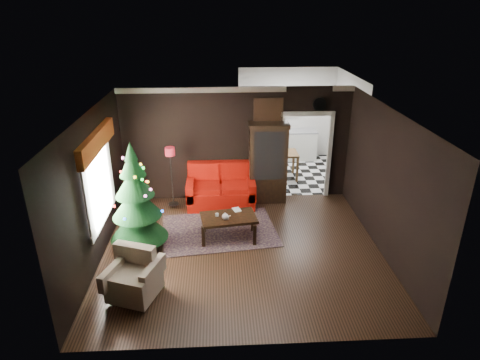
{
  "coord_description": "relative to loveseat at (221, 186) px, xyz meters",
  "views": [
    {
      "loc": [
        -0.43,
        -7.06,
        4.58
      ],
      "look_at": [
        0.0,
        0.9,
        1.15
      ],
      "focal_mm": 31.01,
      "sensor_mm": 36.0,
      "label": 1
    }
  ],
  "objects": [
    {
      "name": "wall_clock",
      "position": [
        2.35,
        0.4,
        1.88
      ],
      "size": [
        0.32,
        0.32,
        0.06
      ],
      "primitive_type": "cylinder",
      "color": "silver",
      "rests_on": "wall_back"
    },
    {
      "name": "cup_a",
      "position": [
        -0.1,
        -1.54,
        0.05
      ],
      "size": [
        0.09,
        0.09,
        0.06
      ],
      "primitive_type": "cylinder",
      "rotation": [
        0.0,
        0.0,
        0.28
      ],
      "color": "silver",
      "rests_on": "coffee_table"
    },
    {
      "name": "doorway",
      "position": [
        2.1,
        0.45,
        0.55
      ],
      "size": [
        1.1,
        0.1,
        2.1
      ],
      "primitive_type": null,
      "color": "silver",
      "rests_on": "ground"
    },
    {
      "name": "kitchen_counter",
      "position": [
        2.1,
        3.15,
        -0.05
      ],
      "size": [
        1.8,
        0.6,
        0.9
      ],
      "primitive_type": "cube",
      "color": "white",
      "rests_on": "ground"
    },
    {
      "name": "wall_right",
      "position": [
        3.15,
        -2.05,
        0.9
      ],
      "size": [
        0.0,
        5.5,
        5.5
      ],
      "primitive_type": "plane",
      "rotation": [
        1.57,
        0.0,
        -1.57
      ],
      "color": "black",
      "rests_on": "ground"
    },
    {
      "name": "left_window",
      "position": [
        -2.31,
        -1.85,
        0.95
      ],
      "size": [
        0.05,
        1.6,
        1.4
      ],
      "primitive_type": "cube",
      "color": "white",
      "rests_on": "wall_left"
    },
    {
      "name": "wall_left",
      "position": [
        -2.35,
        -2.05,
        0.9
      ],
      "size": [
        0.0,
        5.5,
        5.5
      ],
      "primitive_type": "plane",
      "rotation": [
        1.57,
        0.0,
        1.57
      ],
      "color": "black",
      "rests_on": "ground"
    },
    {
      "name": "kitchen_floor",
      "position": [
        2.1,
        1.95,
        -0.5
      ],
      "size": [
        3.0,
        3.0,
        0.0
      ],
      "primitive_type": "plane",
      "color": "white",
      "rests_on": "ground"
    },
    {
      "name": "floor",
      "position": [
        0.4,
        -2.05,
        -0.5
      ],
      "size": [
        5.5,
        5.5,
        0.0
      ],
      "primitive_type": "plane",
      "color": "black",
      "rests_on": "ground"
    },
    {
      "name": "christmas_tree",
      "position": [
        -1.67,
        -1.75,
        0.55
      ],
      "size": [
        1.24,
        1.24,
        2.19
      ],
      "primitive_type": null,
      "rotation": [
        0.0,
        0.0,
        0.08
      ],
      "color": "black",
      "rests_on": "ground"
    },
    {
      "name": "curio_cabinet",
      "position": [
        1.15,
        0.22,
        0.45
      ],
      "size": [
        0.9,
        0.45,
        1.9
      ],
      "primitive_type": null,
      "color": "black",
      "rests_on": "ground"
    },
    {
      "name": "armchair",
      "position": [
        -1.48,
        -3.39,
        -0.04
      ],
      "size": [
        0.98,
        0.98,
        0.78
      ],
      "primitive_type": null,
      "rotation": [
        0.0,
        0.0,
        -0.35
      ],
      "color": "tan",
      "rests_on": "ground"
    },
    {
      "name": "wall_front",
      "position": [
        0.4,
        -4.55,
        0.9
      ],
      "size": [
        5.5,
        0.0,
        5.5
      ],
      "primitive_type": "plane",
      "rotation": [
        -1.57,
        0.0,
        0.0
      ],
      "color": "black",
      "rests_on": "ground"
    },
    {
      "name": "cup_b",
      "position": [
        0.12,
        -1.68,
        0.05
      ],
      "size": [
        0.09,
        0.09,
        0.06
      ],
      "primitive_type": "cylinder",
      "rotation": [
        0.0,
        0.0,
        0.34
      ],
      "color": "silver",
      "rests_on": "coffee_table"
    },
    {
      "name": "kitchen_table",
      "position": [
        1.8,
        1.65,
        -0.12
      ],
      "size": [
        0.7,
        0.7,
        0.75
      ],
      "primitive_type": null,
      "color": "brown",
      "rests_on": "ground"
    },
    {
      "name": "valance",
      "position": [
        -2.23,
        -1.85,
        1.77
      ],
      "size": [
        0.12,
        2.1,
        0.35
      ],
      "primitive_type": "cube",
      "color": "maroon",
      "rests_on": "wall_left"
    },
    {
      "name": "painting",
      "position": [
        1.15,
        0.41,
        1.75
      ],
      "size": [
        0.62,
        0.05,
        0.52
      ],
      "primitive_type": "cube",
      "color": "#AF7D4B",
      "rests_on": "wall_back"
    },
    {
      "name": "wall_back",
      "position": [
        0.4,
        0.45,
        0.9
      ],
      "size": [
        5.5,
        0.0,
        5.5
      ],
      "primitive_type": "plane",
      "rotation": [
        1.57,
        0.0,
        0.0
      ],
      "color": "black",
      "rests_on": "ground"
    },
    {
      "name": "floor_lamp",
      "position": [
        -1.14,
        -0.13,
        0.33
      ],
      "size": [
        0.29,
        0.29,
        1.44
      ],
      "primitive_type": null,
      "rotation": [
        0.0,
        0.0,
        -0.2
      ],
      "color": "black",
      "rests_on": "ground"
    },
    {
      "name": "loveseat",
      "position": [
        0.0,
        0.0,
        0.0
      ],
      "size": [
        1.7,
        0.9,
        1.0
      ],
      "primitive_type": null,
      "color": "maroon",
      "rests_on": "ground"
    },
    {
      "name": "rug",
      "position": [
        -0.05,
        -1.24,
        -0.49
      ],
      "size": [
        2.61,
        2.04,
        0.01
      ],
      "primitive_type": "cube",
      "rotation": [
        0.0,
        0.0,
        0.12
      ],
      "color": "#5D4D58",
      "rests_on": "ground"
    },
    {
      "name": "ceiling",
      "position": [
        0.4,
        -2.05,
        2.3
      ],
      "size": [
        5.5,
        5.5,
        0.0
      ],
      "primitive_type": "plane",
      "rotation": [
        3.14,
        0.0,
        0.0
      ],
      "color": "white",
      "rests_on": "ground"
    },
    {
      "name": "book",
      "position": [
        0.25,
        -1.32,
        0.12
      ],
      "size": [
        0.15,
        0.06,
        0.21
      ],
      "primitive_type": "imported",
      "rotation": [
        0.0,
        0.0,
        0.32
      ],
      "color": "tan",
      "rests_on": "coffee_table"
    },
    {
      "name": "coffee_table",
      "position": [
        0.14,
        -1.57,
        -0.23
      ],
      "size": [
        1.21,
        0.83,
        0.51
      ],
      "primitive_type": null,
      "rotation": [
        0.0,
        0.0,
        0.15
      ],
      "color": "black",
      "rests_on": "rug"
    },
    {
      "name": "teapot",
      "position": [
        0.07,
        -1.7,
        0.09
      ],
      "size": [
        0.2,
        0.2,
        0.15
      ],
      "primitive_type": null,
      "rotation": [
        0.0,
        0.0,
        -0.33
      ],
      "color": "silver",
      "rests_on": "coffee_table"
    },
    {
      "name": "kitchen_window",
      "position": [
        2.1,
        3.4,
        1.2
      ],
      "size": [
        0.7,
        0.06,
        0.7
      ],
      "primitive_type": "cube",
      "color": "white",
      "rests_on": "ground"
    }
  ]
}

